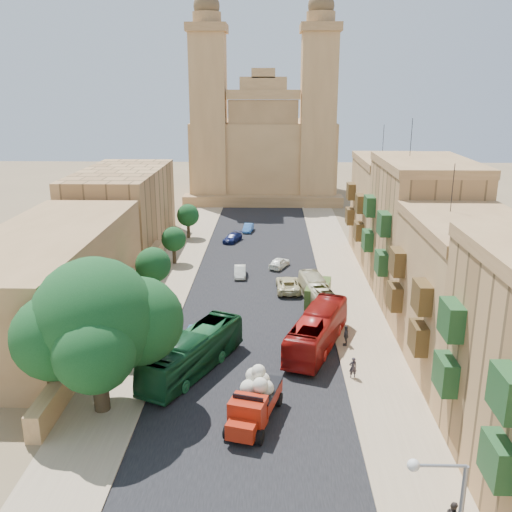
# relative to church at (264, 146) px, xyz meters

# --- Properties ---
(ground) EXTENTS (260.00, 260.00, 0.00)m
(ground) POSITION_rel_church_xyz_m (0.00, -78.61, -9.52)
(ground) COLOR brown
(road_surface) EXTENTS (14.00, 140.00, 0.01)m
(road_surface) POSITION_rel_church_xyz_m (0.00, -48.61, -9.51)
(road_surface) COLOR black
(road_surface) RESTS_ON ground
(sidewalk_east) EXTENTS (5.00, 140.00, 0.01)m
(sidewalk_east) POSITION_rel_church_xyz_m (9.50, -48.61, -9.51)
(sidewalk_east) COLOR #9E8667
(sidewalk_east) RESTS_ON ground
(sidewalk_west) EXTENTS (5.00, 140.00, 0.01)m
(sidewalk_west) POSITION_rel_church_xyz_m (-9.50, -48.61, -9.51)
(sidewalk_west) COLOR #9E8667
(sidewalk_west) RESTS_ON ground
(kerb_east) EXTENTS (0.25, 140.00, 0.12)m
(kerb_east) POSITION_rel_church_xyz_m (7.00, -48.61, -9.46)
(kerb_east) COLOR #9E8667
(kerb_east) RESTS_ON ground
(kerb_west) EXTENTS (0.25, 140.00, 0.12)m
(kerb_west) POSITION_rel_church_xyz_m (-7.00, -48.61, -9.46)
(kerb_west) COLOR #9E8667
(kerb_west) RESTS_ON ground
(townhouse_b) EXTENTS (9.00, 14.00, 14.90)m
(townhouse_b) POSITION_rel_church_xyz_m (15.95, -67.61, -3.86)
(townhouse_b) COLOR #A87D4C
(townhouse_b) RESTS_ON ground
(townhouse_c) EXTENTS (9.00, 14.00, 17.40)m
(townhouse_c) POSITION_rel_church_xyz_m (15.95, -53.61, -2.61)
(townhouse_c) COLOR tan
(townhouse_c) RESTS_ON ground
(townhouse_d) EXTENTS (9.00, 14.00, 15.90)m
(townhouse_d) POSITION_rel_church_xyz_m (15.95, -39.61, -3.36)
(townhouse_d) COLOR #A87D4C
(townhouse_d) RESTS_ON ground
(west_wall) EXTENTS (1.00, 40.00, 1.80)m
(west_wall) POSITION_rel_church_xyz_m (-12.50, -58.61, -8.62)
(west_wall) COLOR #A87D4C
(west_wall) RESTS_ON ground
(west_building_low) EXTENTS (10.00, 28.00, 8.40)m
(west_building_low) POSITION_rel_church_xyz_m (-18.00, -60.61, -5.32)
(west_building_low) COLOR olive
(west_building_low) RESTS_ON ground
(west_building_mid) EXTENTS (10.00, 22.00, 10.00)m
(west_building_mid) POSITION_rel_church_xyz_m (-18.00, -34.61, -4.52)
(west_building_mid) COLOR tan
(west_building_mid) RESTS_ON ground
(church) EXTENTS (28.00, 22.50, 36.30)m
(church) POSITION_rel_church_xyz_m (0.00, 0.00, 0.00)
(church) COLOR #A87D4C
(church) RESTS_ON ground
(ficus_tree) EXTENTS (10.34, 9.51, 10.34)m
(ficus_tree) POSITION_rel_church_xyz_m (-9.41, -74.61, -3.40)
(ficus_tree) COLOR #362A1B
(ficus_tree) RESTS_ON ground
(street_tree_a) EXTENTS (3.50, 3.50, 5.38)m
(street_tree_a) POSITION_rel_church_xyz_m (-10.00, -66.61, -5.91)
(street_tree_a) COLOR #362A1B
(street_tree_a) RESTS_ON ground
(street_tree_b) EXTENTS (3.48, 3.48, 5.35)m
(street_tree_b) POSITION_rel_church_xyz_m (-10.00, -54.61, -5.93)
(street_tree_b) COLOR #362A1B
(street_tree_b) RESTS_ON ground
(street_tree_c) EXTENTS (2.91, 2.91, 4.47)m
(street_tree_c) POSITION_rel_church_xyz_m (-10.00, -42.61, -6.53)
(street_tree_c) COLOR #362A1B
(street_tree_c) RESTS_ON ground
(street_tree_d) EXTENTS (3.09, 3.09, 4.75)m
(street_tree_d) POSITION_rel_church_xyz_m (-10.00, -30.61, -6.34)
(street_tree_d) COLOR #362A1B
(street_tree_d) RESTS_ON ground
(red_truck) EXTENTS (3.70, 6.30, 3.48)m
(red_truck) POSITION_rel_church_xyz_m (0.51, -75.71, -7.98)
(red_truck) COLOR #A11F0C
(red_truck) RESTS_ON ground
(olive_pickup) EXTENTS (2.95, 5.09, 1.97)m
(olive_pickup) POSITION_rel_church_xyz_m (6.12, -54.98, -8.55)
(olive_pickup) COLOR #3C541F
(olive_pickup) RESTS_ON ground
(bus_green_north) EXTENTS (6.95, 11.06, 3.06)m
(bus_green_north) POSITION_rel_church_xyz_m (-4.21, -69.28, -7.98)
(bus_green_north) COLOR #144A25
(bus_green_north) RESTS_ON ground
(bus_red_east) EXTENTS (6.06, 11.21, 3.06)m
(bus_red_east) POSITION_rel_church_xyz_m (5.26, -65.02, -7.99)
(bus_red_east) COLOR maroon
(bus_red_east) RESTS_ON ground
(bus_cream_east) EXTENTS (3.20, 8.72, 2.37)m
(bus_cream_east) POSITION_rel_church_xyz_m (5.94, -55.17, -8.33)
(bus_cream_east) COLOR beige
(bus_cream_east) RESTS_ON ground
(car_blue_a) EXTENTS (1.36, 3.25, 1.10)m
(car_blue_a) POSITION_rel_church_xyz_m (-5.00, -64.05, -8.97)
(car_blue_a) COLOR #499FD1
(car_blue_a) RESTS_ON ground
(car_white_a) EXTENTS (1.40, 3.62, 1.18)m
(car_white_a) POSITION_rel_church_xyz_m (-1.92, -47.28, -8.93)
(car_white_a) COLOR silver
(car_white_a) RESTS_ON ground
(car_cream) EXTENTS (2.51, 5.15, 1.41)m
(car_cream) POSITION_rel_church_xyz_m (3.28, -51.72, -8.81)
(car_cream) COLOR beige
(car_cream) RESTS_ON ground
(car_dkblue) EXTENTS (2.86, 4.24, 1.14)m
(car_dkblue) POSITION_rel_church_xyz_m (-3.73, -32.63, -8.94)
(car_dkblue) COLOR #0F184B
(car_dkblue) RESTS_ON ground
(car_white_b) EXTENTS (2.79, 3.90, 1.23)m
(car_white_b) POSITION_rel_church_xyz_m (2.48, -43.96, -8.90)
(car_white_b) COLOR white
(car_white_b) RESTS_ON ground
(car_blue_b) EXTENTS (1.60, 3.56, 1.13)m
(car_blue_b) POSITION_rel_church_xyz_m (-1.83, -26.97, -8.95)
(car_blue_b) COLOR #3A79D2
(car_blue_b) RESTS_ON ground
(pedestrian_a) EXTENTS (0.65, 0.49, 1.61)m
(pedestrian_a) POSITION_rel_church_xyz_m (7.50, -69.91, -8.71)
(pedestrian_a) COLOR #2B272E
(pedestrian_a) RESTS_ON ground
(pedestrian_c) EXTENTS (0.58, 1.06, 1.72)m
(pedestrian_c) POSITION_rel_church_xyz_m (7.66, -64.53, -8.66)
(pedestrian_c) COLOR #2C2C30
(pedestrian_c) RESTS_ON ground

